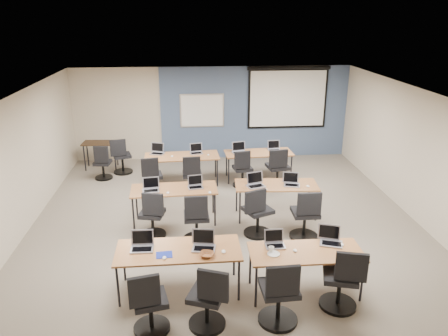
{
  "coord_description": "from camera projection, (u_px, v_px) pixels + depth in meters",
  "views": [
    {
      "loc": [
        -0.74,
        -8.04,
        4.18
      ],
      "look_at": [
        -0.01,
        0.4,
        1.12
      ],
      "focal_mm": 35.0,
      "sensor_mm": 36.0,
      "label": 1
    }
  ],
  "objects": [
    {
      "name": "floor",
      "position": [
        226.0,
        225.0,
        9.01
      ],
      "size": [
        8.0,
        9.0,
        0.02
      ],
      "primitive_type": "cube",
      "color": "#6B6354",
      "rests_on": "ground"
    },
    {
      "name": "ceiling",
      "position": [
        226.0,
        95.0,
        8.09
      ],
      "size": [
        8.0,
        9.0,
        0.02
      ],
      "primitive_type": "cube",
      "color": "white",
      "rests_on": "ground"
    },
    {
      "name": "wall_back",
      "position": [
        212.0,
        113.0,
        12.77
      ],
      "size": [
        8.0,
        0.04,
        2.7
      ],
      "primitive_type": "cube",
      "color": "beige",
      "rests_on": "ground"
    },
    {
      "name": "wall_front",
      "position": [
        267.0,
        313.0,
        4.33
      ],
      "size": [
        8.0,
        0.04,
        2.7
      ],
      "primitive_type": "cube",
      "color": "beige",
      "rests_on": "ground"
    },
    {
      "name": "wall_left",
      "position": [
        15.0,
        170.0,
        8.23
      ],
      "size": [
        0.04,
        9.0,
        2.7
      ],
      "primitive_type": "cube",
      "color": "beige",
      "rests_on": "ground"
    },
    {
      "name": "wall_right",
      "position": [
        422.0,
        158.0,
        8.87
      ],
      "size": [
        0.04,
        9.0,
        2.7
      ],
      "primitive_type": "cube",
      "color": "beige",
      "rests_on": "ground"
    },
    {
      "name": "blue_accent_panel",
      "position": [
        255.0,
        113.0,
        12.84
      ],
      "size": [
        5.5,
        0.04,
        2.7
      ],
      "primitive_type": "cube",
      "color": "#3D5977",
      "rests_on": "wall_back"
    },
    {
      "name": "whiteboard",
      "position": [
        202.0,
        111.0,
        12.64
      ],
      "size": [
        1.28,
        0.03,
        0.98
      ],
      "color": "silver",
      "rests_on": "wall_back"
    },
    {
      "name": "projector_screen",
      "position": [
        288.0,
        94.0,
        12.68
      ],
      "size": [
        2.4,
        0.1,
        1.82
      ],
      "color": "black",
      "rests_on": "wall_back"
    },
    {
      "name": "training_table_front_left",
      "position": [
        179.0,
        252.0,
        6.7
      ],
      "size": [
        1.92,
        0.8,
        0.73
      ],
      "rotation": [
        0.0,
        0.0,
        0.01
      ],
      "color": "#915E2C",
      "rests_on": "floor"
    },
    {
      "name": "training_table_front_right",
      "position": [
        306.0,
        254.0,
        6.65
      ],
      "size": [
        1.73,
        0.72,
        0.73
      ],
      "rotation": [
        0.0,
        0.0,
        -0.01
      ],
      "color": "olive",
      "rests_on": "floor"
    },
    {
      "name": "training_table_mid_left",
      "position": [
        174.0,
        191.0,
        8.99
      ],
      "size": [
        1.77,
        0.74,
        0.73
      ],
      "rotation": [
        0.0,
        0.0,
        0.04
      ],
      "color": "brown",
      "rests_on": "floor"
    },
    {
      "name": "training_table_mid_right",
      "position": [
        276.0,
        186.0,
        9.21
      ],
      "size": [
        1.73,
        0.72,
        0.73
      ],
      "rotation": [
        0.0,
        0.0,
        -0.07
      ],
      "color": "olive",
      "rests_on": "floor"
    },
    {
      "name": "training_table_back_left",
      "position": [
        182.0,
        157.0,
        11.03
      ],
      "size": [
        1.87,
        0.78,
        0.73
      ],
      "rotation": [
        0.0,
        0.0,
        0.04
      ],
      "color": "olive",
      "rests_on": "floor"
    },
    {
      "name": "training_table_back_right",
      "position": [
        259.0,
        154.0,
        11.29
      ],
      "size": [
        1.73,
        0.72,
        0.73
      ],
      "rotation": [
        0.0,
        0.0,
        0.05
      ],
      "color": "brown",
      "rests_on": "floor"
    },
    {
      "name": "laptop_0",
      "position": [
        142.0,
        244.0,
        6.71
      ],
      "size": [
        0.34,
        0.29,
        0.26
      ],
      "rotation": [
        0.0,
        0.0,
        -0.02
      ],
      "color": "silver",
      "rests_on": "training_table_front_left"
    },
    {
      "name": "mouse_0",
      "position": [
        164.0,
        258.0,
        6.44
      ],
      "size": [
        0.09,
        0.11,
        0.03
      ],
      "primitive_type": "ellipsoid",
      "rotation": [
        0.0,
        0.0,
        -0.32
      ],
      "color": "white",
      "rests_on": "training_table_front_left"
    },
    {
      "name": "task_chair_0",
      "position": [
        149.0,
        307.0,
        5.89
      ],
      "size": [
        0.51,
        0.51,
        0.99
      ],
      "rotation": [
        0.0,
        0.0,
        0.21
      ],
      "color": "black",
      "rests_on": "floor"
    },
    {
      "name": "laptop_1",
      "position": [
        204.0,
        244.0,
        6.72
      ],
      "size": [
        0.35,
        0.3,
        0.27
      ],
      "rotation": [
        0.0,
        0.0,
        -0.16
      ],
      "color": "#ADADB9",
      "rests_on": "training_table_front_left"
    },
    {
      "name": "mouse_1",
      "position": [
        224.0,
        252.0,
        6.6
      ],
      "size": [
        0.1,
        0.12,
        0.04
      ],
      "primitive_type": "ellipsoid",
      "rotation": [
        0.0,
        0.0,
        0.34
      ],
      "color": "white",
      "rests_on": "training_table_front_left"
    },
    {
      "name": "task_chair_1",
      "position": [
        208.0,
        302.0,
        5.97
      ],
      "size": [
        0.55,
        0.53,
        1.0
      ],
      "rotation": [
        0.0,
        0.0,
        -0.37
      ],
      "color": "black",
      "rests_on": "floor"
    },
    {
      "name": "laptop_2",
      "position": [
        275.0,
        242.0,
        6.79
      ],
      "size": [
        0.3,
        0.26,
        0.23
      ],
      "rotation": [
        0.0,
        0.0,
        0.02
      ],
      "color": "#B1B1B2",
      "rests_on": "training_table_front_right"
    },
    {
      "name": "mouse_2",
      "position": [
        295.0,
        250.0,
        6.64
      ],
      "size": [
        0.07,
        0.1,
        0.03
      ],
      "primitive_type": "ellipsoid",
      "rotation": [
        0.0,
        0.0,
        0.12
      ],
      "color": "white",
      "rests_on": "training_table_front_right"
    },
    {
      "name": "task_chair_2",
      "position": [
        279.0,
        298.0,
        6.05
      ],
      "size": [
        0.57,
        0.57,
        1.04
      ],
      "rotation": [
        0.0,
        0.0,
        0.05
      ],
      "color": "black",
      "rests_on": "floor"
    },
    {
      "name": "laptop_3",
      "position": [
        330.0,
        239.0,
        6.87
      ],
      "size": [
        0.34,
        0.29,
        0.26
      ],
      "rotation": [
        0.0,
        0.0,
        -0.34
      ],
      "color": "#A7A7AF",
      "rests_on": "training_table_front_right"
    },
    {
      "name": "mouse_3",
      "position": [
        342.0,
        245.0,
        6.8
      ],
      "size": [
        0.07,
        0.1,
        0.03
      ],
      "primitive_type": "ellipsoid",
      "rotation": [
        0.0,
        0.0,
        -0.17
      ],
      "color": "white",
      "rests_on": "training_table_front_right"
    },
    {
      "name": "task_chair_3",
      "position": [
        342.0,
        284.0,
        6.37
      ],
      "size": [
        0.56,
        0.55,
        1.03
      ],
      "rotation": [
        0.0,
        0.0,
        -0.27
      ],
      "color": "black",
      "rests_on": "floor"
    },
    {
      "name": "laptop_4",
      "position": [
        151.0,
        187.0,
        8.87
      ],
      "size": [
        0.33,
        0.28,
        0.25
      ],
      "rotation": [
        0.0,
        0.0,
        0.13
      ],
      "color": "#B5B5BA",
      "rests_on": "training_table_mid_left"
    },
    {
      "name": "mouse_4",
      "position": [
        168.0,
        193.0,
        8.74
      ],
      "size": [
        0.08,
        0.11,
        0.03
      ],
      "primitive_type": "ellipsoid",
      "rotation": [
        0.0,
        0.0,
        -0.21
      ],
      "color": "white",
      "rests_on": "training_table_mid_left"
    },
    {
      "name": "task_chair_4",
      "position": [
        153.0,
        218.0,
        8.42
      ],
      "size": [
        0.5,
        0.5,
        0.98
      ],
      "rotation": [
        0.0,
        0.0,
        -0.22
      ],
      "color": "black",
      "rests_on": "floor"
    },
    {
      "name": "laptop_5",
      "position": [
        195.0,
        184.0,
        9.04
      ],
      "size": [
        0.31,
        0.26,
        0.23
      ],
      "rotation": [
        0.0,
        0.0,
        0.18
      ],
      "color": "#B6B6B6",
      "rests_on": "training_table_mid_left"
    },
    {
      "name": "mouse_5",
      "position": [
        210.0,
        192.0,
        8.76
      ],
      "size": [
        0.07,
        0.11,
        0.04
      ],
      "primitive_type": "ellipsoid",
      "rotation": [
        0.0,
        0.0,
        0.06
      ],
      "color": "white",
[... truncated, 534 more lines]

